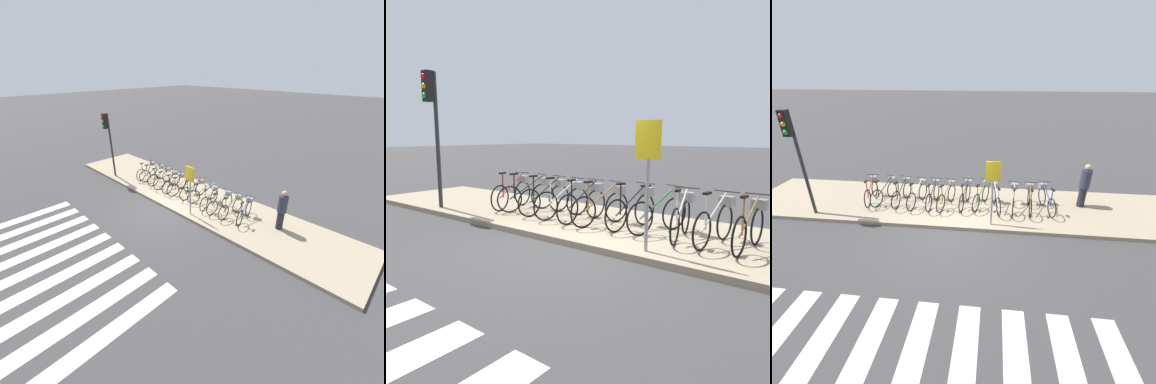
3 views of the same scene
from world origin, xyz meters
TOP-DOWN VIEW (x-y plane):
  - ground_plane at (0.00, 0.00)m, footprint 120.00×120.00m
  - sidewalk at (0.00, 1.57)m, footprint 15.56×3.13m
  - parked_bicycle_0 at (-3.20, 1.50)m, footprint 0.46×1.55m
  - parked_bicycle_1 at (-2.62, 1.52)m, footprint 0.63×1.49m
  - parked_bicycle_2 at (-1.99, 1.49)m, footprint 0.46×1.55m
  - parked_bicycle_3 at (-1.39, 1.43)m, footprint 0.50×1.53m
  - parked_bicycle_4 at (-0.83, 1.43)m, footprint 0.46×1.56m
  - parked_bicycle_5 at (-0.31, 1.41)m, footprint 0.57×1.51m
  - parked_bicycle_6 at (0.33, 1.55)m, footprint 0.46×1.55m
  - parked_bicycle_7 at (0.92, 1.57)m, footprint 0.65×1.48m
  - parked_bicycle_8 at (1.40, 1.41)m, footprint 0.47×1.54m
  - parked_bicycle_9 at (2.03, 1.42)m, footprint 0.46×1.56m
  - parked_bicycle_10 at (2.58, 1.43)m, footprint 0.46×1.56m
  - parked_bicycle_11 at (3.15, 1.53)m, footprint 0.49×1.54m
  - pedestrian at (4.46, 1.89)m, footprint 0.34×0.34m
  - traffic_light at (-4.75, 0.24)m, footprint 0.24×0.40m
  - sign_post at (1.27, 0.29)m, footprint 0.44×0.07m

SIDE VIEW (x-z plane):
  - ground_plane at x=0.00m, z-range 0.00..0.00m
  - sidewalk at x=0.00m, z-range 0.00..0.12m
  - parked_bicycle_0 at x=-3.20m, z-range 0.07..1.03m
  - parked_bicycle_1 at x=-2.62m, z-range 0.07..1.03m
  - parked_bicycle_2 at x=-1.99m, z-range 0.07..1.03m
  - parked_bicycle_3 at x=-1.39m, z-range 0.07..1.03m
  - parked_bicycle_4 at x=-0.83m, z-range 0.07..1.03m
  - parked_bicycle_5 at x=-0.31m, z-range 0.07..1.03m
  - parked_bicycle_6 at x=0.33m, z-range 0.07..1.03m
  - parked_bicycle_7 at x=0.92m, z-range 0.07..1.03m
  - parked_bicycle_8 at x=1.40m, z-range 0.07..1.03m
  - parked_bicycle_9 at x=2.03m, z-range 0.07..1.03m
  - parked_bicycle_10 at x=2.58m, z-range 0.07..1.03m
  - parked_bicycle_11 at x=3.15m, z-range 0.07..1.03m
  - pedestrian at x=4.46m, z-range 0.16..1.75m
  - sign_post at x=1.27m, z-range 0.50..2.61m
  - traffic_light at x=-4.75m, z-range 0.88..4.32m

